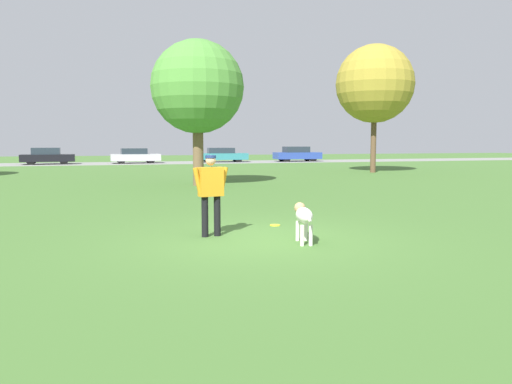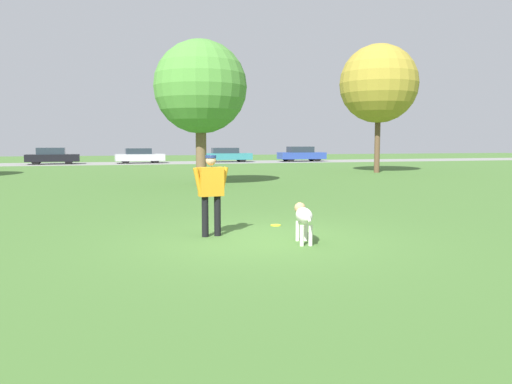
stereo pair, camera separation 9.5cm
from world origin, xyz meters
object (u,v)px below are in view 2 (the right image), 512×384
Objects in this scene: parked_car_black at (52,156)px; person at (211,189)px; parked_car_silver at (139,156)px; parked_car_blue at (301,154)px; frisbee at (276,225)px; parked_car_teal at (226,155)px; tree_mid_center at (200,87)px; tree_far_right at (379,84)px; dog at (303,216)px.

person is at bearing -81.30° from parked_car_black.
person reaches higher than parked_car_silver.
parked_car_black is 21.74m from parked_car_blue.
parked_car_black is 6.95m from parked_car_silver.
parked_car_black is 0.96× the size of parked_car_blue.
parked_car_teal is at bearing 79.36° from frisbee.
tree_mid_center is (1.73, 11.35, 3.14)m from person.
parked_car_blue is (1.75, 17.14, -4.54)m from tree_far_right.
parked_car_blue is at bearing -2.47° from parked_car_silver.
parked_car_teal is 1.05× the size of parked_car_blue.
parked_car_teal is (6.38, 33.97, 0.64)m from frisbee.
parked_car_black is at bearing -175.62° from parked_car_teal.
dog is 36.44m from parked_car_teal.
dog is at bearing -79.30° from parked_car_black.
parked_car_silver is at bearing -2.32° from parked_car_black.
dog is at bearing -122.82° from tree_far_right.
parked_car_black reaches higher than dog.
tree_far_right reaches higher than dog.
tree_mid_center is 0.80× the size of tree_far_right.
person is 0.35× the size of parked_car_teal.
parked_car_blue is at bearing -9.79° from dog.
dog is 22.32m from tree_far_right.
parked_car_silver is (6.95, -0.01, -0.03)m from parked_car_black.
tree_far_right is 21.99m from parked_car_silver.
parked_car_teal is (7.97, 34.80, -0.29)m from person.
frisbee is 0.05× the size of parked_car_teal.
parked_car_blue is (13.49, 33.58, 0.68)m from frisbee.
parked_car_silver is (-1.30, 33.55, 0.63)m from frisbee.
parked_car_silver reaches higher than dog.
parked_car_black is 14.64m from parked_car_teal.
tree_far_right reaches higher than parked_car_silver.
tree_far_right is at bearing 54.49° from frisbee.
tree_far_right is (11.59, 5.92, 1.16)m from tree_mid_center.
tree_mid_center is 1.44× the size of parked_car_black.
person is 34.38m from parked_car_silver.
person is 22.23m from tree_far_right.
parked_car_teal reaches higher than dog.
parked_car_blue is at bearing -2.20° from parked_car_black.
tree_far_right reaches higher than person.
tree_mid_center is at bearing -118.92° from parked_car_blue.
dog is 0.15× the size of tree_far_right.
tree_mid_center reaches higher than person.
frisbee is at bearing 18.10° from person.
parked_car_teal is (14.64, 0.41, -0.02)m from parked_car_black.
parked_car_silver is 0.91× the size of parked_car_teal.
tree_mid_center reaches higher than parked_car_blue.
person reaches higher than frisbee.
parked_car_teal is (6.48, 35.86, 0.16)m from dog.
tree_far_right is at bearing 27.06° from tree_mid_center.
parked_car_blue reaches higher than parked_car_silver.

